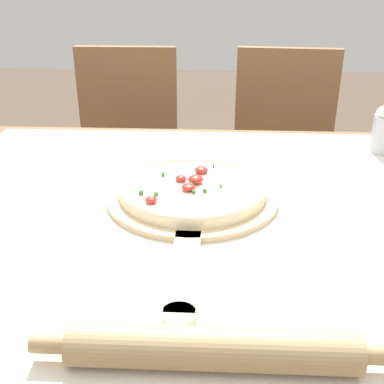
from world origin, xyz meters
name	(u,v)px	position (x,y,z in m)	size (l,w,h in m)	color
dining_table	(199,250)	(0.00, 0.00, 0.63)	(1.25, 1.02, 0.72)	brown
towel_cloth	(199,207)	(0.00, 0.00, 0.73)	(1.17, 0.94, 0.00)	silver
pizza_peel	(192,202)	(-0.02, 0.01, 0.73)	(0.35, 0.58, 0.01)	#D6B784
pizza	(193,188)	(-0.02, 0.03, 0.75)	(0.30, 0.30, 0.04)	beige
rolling_pin	(212,348)	(0.03, -0.42, 0.75)	(0.44, 0.05, 0.05)	tan
chair_left	(127,150)	(-0.31, 0.87, 0.52)	(0.41, 0.41, 0.89)	brown
chair_right	(283,153)	(0.28, 0.87, 0.52)	(0.43, 0.43, 0.89)	brown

